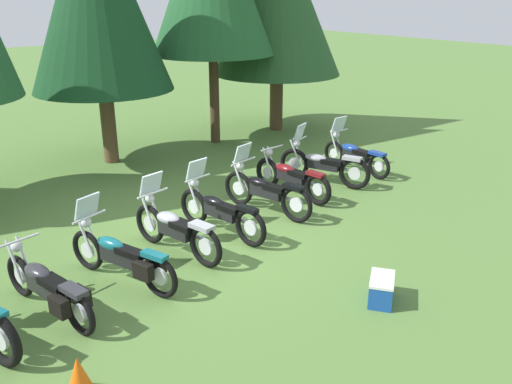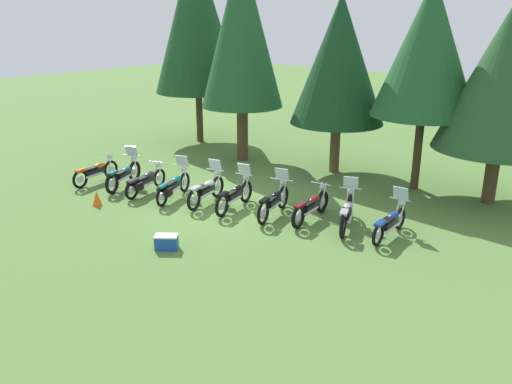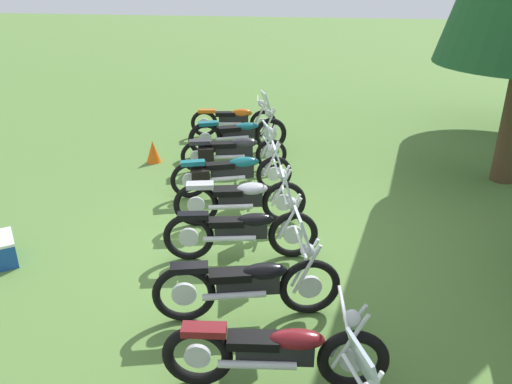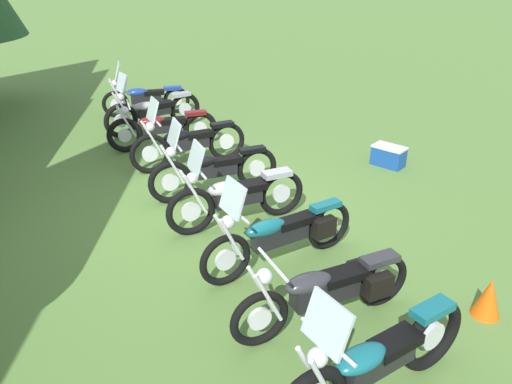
{
  "view_description": "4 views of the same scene",
  "coord_description": "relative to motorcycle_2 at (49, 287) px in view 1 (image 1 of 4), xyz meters",
  "views": [
    {
      "loc": [
        -4.54,
        -7.93,
        4.4
      ],
      "look_at": [
        0.98,
        -0.41,
        0.89
      ],
      "focal_mm": 37.83,
      "sensor_mm": 36.0,
      "label": 1
    },
    {
      "loc": [
        11.32,
        -11.7,
        6.02
      ],
      "look_at": [
        1.33,
        0.07,
        0.76
      ],
      "focal_mm": 37.15,
      "sensor_mm": 36.0,
      "label": 2
    },
    {
      "loc": [
        6.77,
        1.25,
        3.92
      ],
      "look_at": [
        -0.16,
        0.14,
        0.8
      ],
      "focal_mm": 35.29,
      "sensor_mm": 36.0,
      "label": 3
    },
    {
      "loc": [
        -7.17,
        0.78,
        3.78
      ],
      "look_at": [
        -1.24,
        -0.35,
        0.83
      ],
      "focal_mm": 35.24,
      "sensor_mm": 36.0,
      "label": 4
    }
  ],
  "objects": [
    {
      "name": "motorcycle_2",
      "position": [
        0.0,
        0.0,
        0.0
      ],
      "size": [
        0.88,
        2.19,
        0.99
      ],
      "rotation": [
        0.0,
        0.0,
        1.82
      ],
      "color": "black",
      "rests_on": "ground_plane"
    },
    {
      "name": "picnic_cooler",
      "position": [
        4.09,
        -2.56,
        -0.25
      ],
      "size": [
        0.69,
        0.65,
        0.39
      ],
      "color": "#19479E",
      "rests_on": "ground_plane"
    },
    {
      "name": "motorcycle_8",
      "position": [
        6.98,
        1.84,
        0.03
      ],
      "size": [
        1.08,
        2.17,
        1.39
      ],
      "rotation": [
        0.0,
        0.0,
        1.99
      ],
      "color": "black",
      "rests_on": "ground_plane"
    },
    {
      "name": "motorcycle_4",
      "position": [
        2.37,
        0.66,
        0.04
      ],
      "size": [
        0.77,
        2.16,
        1.38
      ],
      "rotation": [
        0.0,
        0.0,
        1.8
      ],
      "color": "black",
      "rests_on": "ground_plane"
    },
    {
      "name": "motorcycle_7",
      "position": [
        5.84,
        1.66,
        -0.0
      ],
      "size": [
        0.68,
        2.27,
        1.01
      ],
      "rotation": [
        0.0,
        0.0,
        1.69
      ],
      "color": "black",
      "rests_on": "ground_plane"
    },
    {
      "name": "motorcycle_3",
      "position": [
        1.21,
        0.23,
        0.02
      ],
      "size": [
        1.01,
        2.19,
        1.36
      ],
      "rotation": [
        0.0,
        0.0,
        1.93
      ],
      "color": "black",
      "rests_on": "ground_plane"
    },
    {
      "name": "motorcycle_6",
      "position": [
        4.77,
        1.21,
        0.04
      ],
      "size": [
        0.87,
        2.22,
        1.39
      ],
      "rotation": [
        0.0,
        0.0,
        1.83
      ],
      "color": "black",
      "rests_on": "ground_plane"
    },
    {
      "name": "motorcycle_9",
      "position": [
        8.27,
        2.03,
        0.01
      ],
      "size": [
        0.62,
        2.14,
        1.34
      ],
      "rotation": [
        0.0,
        0.0,
        1.63
      ],
      "color": "black",
      "rests_on": "ground_plane"
    },
    {
      "name": "traffic_cone",
      "position": [
        -0.23,
        -1.82,
        -0.21
      ],
      "size": [
        0.32,
        0.32,
        0.48
      ],
      "primitive_type": "cone",
      "color": "#EA590F",
      "rests_on": "ground_plane"
    },
    {
      "name": "ground_plane",
      "position": [
        2.97,
        0.82,
        -0.45
      ],
      "size": [
        80.0,
        80.0,
        0.0
      ],
      "primitive_type": "plane",
      "color": "#547A38"
    },
    {
      "name": "motorcycle_5",
      "position": [
        3.43,
        0.88,
        0.03
      ],
      "size": [
        0.72,
        2.22,
        1.38
      ],
      "rotation": [
        0.0,
        0.0,
        1.78
      ],
      "color": "black",
      "rests_on": "ground_plane"
    }
  ]
}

